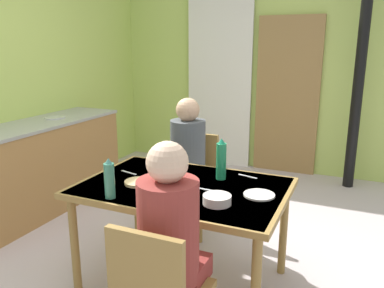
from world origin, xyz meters
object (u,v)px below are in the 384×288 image
at_px(person_near_diner, 170,228).
at_px(water_bottle_green_far, 109,179).
at_px(chair_far_diner, 194,176).
at_px(kitchen_counter, 38,167).
at_px(person_far_diner, 187,149).
at_px(dining_table, 183,195).
at_px(water_bottle_green_near, 221,160).
at_px(serving_bowl_center, 217,200).

bearing_deg(person_near_diner, water_bottle_green_far, 151.93).
bearing_deg(person_near_diner, chair_far_diner, 109.37).
height_order(person_near_diner, water_bottle_green_far, person_near_diner).
height_order(kitchen_counter, person_near_diner, person_near_diner).
bearing_deg(person_far_diner, dining_table, 112.27).
bearing_deg(dining_table, chair_far_diner, 108.84).
bearing_deg(water_bottle_green_near, dining_table, -130.48).
relative_size(chair_far_diner, water_bottle_green_far, 3.40).
height_order(chair_far_diner, water_bottle_green_far, water_bottle_green_far).
bearing_deg(water_bottle_green_far, person_far_diner, 88.00).
bearing_deg(chair_far_diner, kitchen_counter, 8.79).
height_order(water_bottle_green_near, serving_bowl_center, water_bottle_green_near).
xyz_separation_m(chair_far_diner, water_bottle_green_near, (0.47, -0.59, 0.37)).
height_order(chair_far_diner, serving_bowl_center, chair_far_diner).
bearing_deg(chair_far_diner, serving_bowl_center, 120.31).
bearing_deg(kitchen_counter, water_bottle_green_far, -31.08).
relative_size(person_near_diner, water_bottle_green_near, 2.64).
xyz_separation_m(person_far_diner, water_bottle_green_far, (-0.04, -1.06, 0.07)).
height_order(water_bottle_green_near, water_bottle_green_far, water_bottle_green_near).
distance_m(kitchen_counter, person_near_diner, 2.50).
bearing_deg(kitchen_counter, dining_table, -16.74).
relative_size(water_bottle_green_near, serving_bowl_center, 1.72).
relative_size(kitchen_counter, person_near_diner, 2.55).
bearing_deg(kitchen_counter, water_bottle_green_near, -9.44).
relative_size(chair_far_diner, person_far_diner, 1.13).
distance_m(dining_table, serving_bowl_center, 0.39).
relative_size(water_bottle_green_far, serving_bowl_center, 1.50).
bearing_deg(chair_far_diner, water_bottle_green_far, 88.23).
distance_m(chair_far_diner, water_bottle_green_near, 0.84).
xyz_separation_m(kitchen_counter, chair_far_diner, (1.61, 0.25, 0.05)).
distance_m(chair_far_diner, water_bottle_green_far, 1.25).
distance_m(dining_table, chair_far_diner, 0.88).
relative_size(person_far_diner, water_bottle_green_far, 3.01).
height_order(person_far_diner, water_bottle_green_near, person_far_diner).
bearing_deg(water_bottle_green_near, serving_bowl_center, -73.26).
height_order(person_near_diner, serving_bowl_center, person_near_diner).
xyz_separation_m(dining_table, chair_far_diner, (-0.28, 0.82, -0.16)).
distance_m(kitchen_counter, water_bottle_green_far, 1.88).
distance_m(water_bottle_green_near, serving_bowl_center, 0.46).
distance_m(person_far_diner, water_bottle_green_near, 0.66).
relative_size(kitchen_counter, serving_bowl_center, 11.57).
relative_size(person_near_diner, water_bottle_green_far, 3.01).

